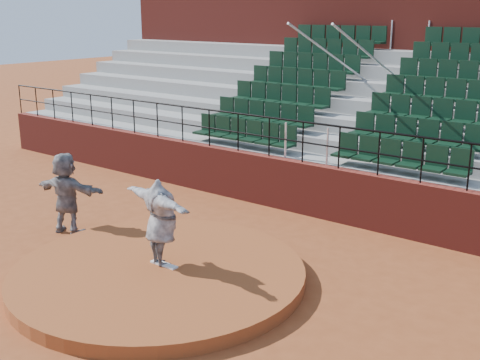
% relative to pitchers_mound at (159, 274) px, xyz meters
% --- Properties ---
extents(ground, '(90.00, 90.00, 0.00)m').
position_rel_pitchers_mound_xyz_m(ground, '(0.00, 0.00, -0.12)').
color(ground, brown).
rests_on(ground, ground).
extents(pitchers_mound, '(5.50, 5.50, 0.25)m').
position_rel_pitchers_mound_xyz_m(pitchers_mound, '(0.00, 0.00, 0.00)').
color(pitchers_mound, '#9A4B22').
rests_on(pitchers_mound, ground).
extents(pitching_rubber, '(0.60, 0.15, 0.03)m').
position_rel_pitchers_mound_xyz_m(pitching_rubber, '(0.00, 0.15, 0.14)').
color(pitching_rubber, white).
rests_on(pitching_rubber, pitchers_mound).
extents(boundary_wall, '(24.00, 0.30, 1.30)m').
position_rel_pitchers_mound_xyz_m(boundary_wall, '(0.00, 5.00, 0.53)').
color(boundary_wall, maroon).
rests_on(boundary_wall, ground).
extents(wall_railing, '(24.04, 0.05, 1.03)m').
position_rel_pitchers_mound_xyz_m(wall_railing, '(0.00, 5.00, 1.90)').
color(wall_railing, black).
rests_on(wall_railing, boundary_wall).
extents(seating_deck, '(24.00, 5.97, 4.63)m').
position_rel_pitchers_mound_xyz_m(seating_deck, '(0.00, 8.65, 1.32)').
color(seating_deck, '#969691').
rests_on(seating_deck, ground).
extents(press_box_facade, '(24.00, 3.00, 7.10)m').
position_rel_pitchers_mound_xyz_m(press_box_facade, '(0.00, 12.60, 3.43)').
color(press_box_facade, maroon).
rests_on(press_box_facade, ground).
extents(pitcher, '(2.13, 1.03, 1.68)m').
position_rel_pitchers_mound_xyz_m(pitcher, '(-0.07, 0.18, 0.96)').
color(pitcher, black).
rests_on(pitcher, pitchers_mound).
extents(fielder, '(1.81, 0.97, 1.87)m').
position_rel_pitchers_mound_xyz_m(fielder, '(-3.45, 0.55, 0.81)').
color(fielder, black).
rests_on(fielder, ground).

